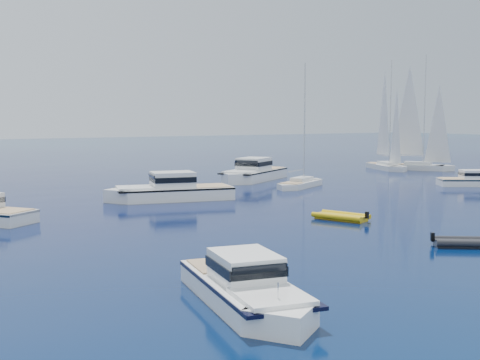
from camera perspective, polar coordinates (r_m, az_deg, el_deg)
name	(u,v)px	position (r m, az deg, el deg)	size (l,w,h in m)	color
motor_cruiser_left	(247,305)	(23.89, 0.65, -11.42)	(2.92, 9.54, 2.50)	white
motor_cruiser_centre	(170,200)	(53.60, -6.45, -1.84)	(3.62, 11.84, 3.11)	silver
motor_cruiser_far_r	(474,186)	(68.87, 20.77, -0.50)	(2.47, 8.08, 2.12)	white
motor_cruiser_distant	(253,180)	(69.90, 1.19, -0.04)	(3.81, 12.47, 3.27)	silver
sailboat_centre	(300,187)	(63.49, 5.58, -0.65)	(2.32, 8.90, 13.09)	silver
sailboat_sails_r	(415,170)	(87.54, 15.79, 0.92)	(2.84, 10.92, 16.05)	silver
sailboat_sails_far	(386,169)	(87.22, 13.28, 0.96)	(2.71, 10.42, 15.32)	silver
tender_yellow	(341,220)	(43.60, 9.29, -3.63)	(2.13, 3.94, 0.95)	gold
tender_grey_near	(462,246)	(36.34, 19.80, -5.78)	(1.82, 3.24, 0.95)	black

